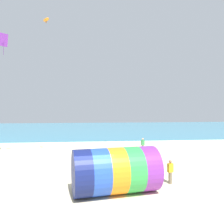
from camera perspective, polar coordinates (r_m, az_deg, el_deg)
The scene contains 7 objects.
ground_plane at distance 13.61m, azimuth -5.36°, elevation -20.96°, with size 120.00×120.00×0.00m, color beige.
sea at distance 53.11m, azimuth -5.63°, elevation -4.35°, with size 120.00×40.00×0.10m, color teal.
giant_inflatable_tube at distance 13.52m, azimuth 0.98°, elevation -15.02°, with size 5.43×3.49×2.71m.
kite_handler at distance 15.71m, azimuth 14.98°, elevation -14.82°, with size 0.40×0.30×1.60m.
kite_purple_diamond at distance 24.46m, azimuth -26.52°, elevation 16.46°, with size 0.81×0.77×2.02m.
kite_orange_parafoil at distance 23.47m, azimuth -16.83°, elevation 22.08°, with size 0.89×0.95×0.49m.
bystander_near_water at distance 25.81m, azimuth 8.05°, elevation -8.48°, with size 0.42×0.34×1.61m.
Camera 1 is at (-0.07, -12.61, 5.12)m, focal length 35.00 mm.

